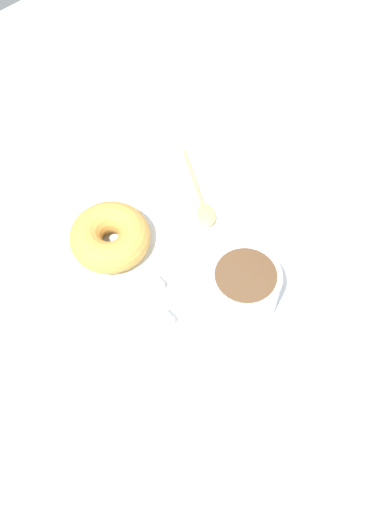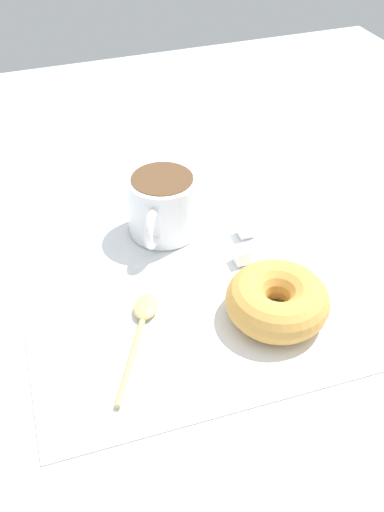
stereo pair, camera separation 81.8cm
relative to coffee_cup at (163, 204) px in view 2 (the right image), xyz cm
name	(u,v)px [view 2 (the right image)]	position (x,y,z in cm)	size (l,w,h in cm)	color
ground_plane	(183,273)	(0.03, -6.55, -4.92)	(120.00, 120.00, 2.00)	#B2BCC6
napkin	(192,271)	(0.65, -7.77, -3.77)	(35.79, 35.79, 0.30)	white
coffee_cup	(163,204)	(0.00, 0.00, 0.00)	(8.05, 10.02, 6.97)	white
donut	(277,300)	(6.16, -16.69, -1.63)	(10.04, 10.04, 3.98)	gold
spoon	(142,321)	(-6.48, -13.42, -3.22)	(7.61, 12.54, 0.90)	#D8B772
sugar_cube	(242,256)	(6.21, -8.22, -2.81)	(1.62, 1.62, 1.62)	white
sugar_cube_extra	(246,228)	(8.52, -4.00, -2.77)	(1.70, 1.70, 1.70)	white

